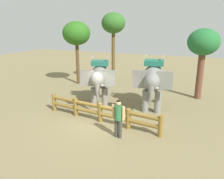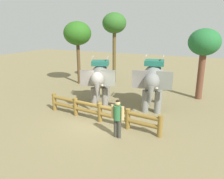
{
  "view_description": "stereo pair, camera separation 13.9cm",
  "coord_description": "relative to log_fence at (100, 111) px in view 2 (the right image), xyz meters",
  "views": [
    {
      "loc": [
        5.13,
        -9.78,
        4.93
      ],
      "look_at": [
        0.0,
        1.5,
        1.4
      ],
      "focal_mm": 35.51,
      "sensor_mm": 36.0,
      "label": 1
    },
    {
      "loc": [
        5.26,
        -9.72,
        4.93
      ],
      "look_at": [
        0.0,
        1.5,
        1.4
      ],
      "focal_mm": 35.51,
      "sensor_mm": 36.0,
      "label": 2
    }
  ],
  "objects": [
    {
      "name": "tree_far_right",
      "position": [
        -5.62,
        6.6,
        3.71
      ],
      "size": [
        2.35,
        2.35,
        5.38
      ],
      "color": "brown",
      "rests_on": "ground"
    },
    {
      "name": "tree_back_center",
      "position": [
        4.46,
        6.47,
        3.16
      ],
      "size": [
        2.1,
        2.1,
        4.84
      ],
      "color": "brown",
      "rests_on": "ground"
    },
    {
      "name": "elephant_near_left",
      "position": [
        -1.32,
        2.54,
        1.14
      ],
      "size": [
        2.68,
        3.68,
        3.1
      ],
      "color": "gray",
      "rests_on": "ground"
    },
    {
      "name": "tree_far_left",
      "position": [
        -2.95,
        8.31,
        4.46
      ],
      "size": [
        2.06,
        2.06,
        6.1
      ],
      "color": "brown",
      "rests_on": "ground"
    },
    {
      "name": "tourist_woman_in_black",
      "position": [
        1.56,
        -1.21,
        0.45
      ],
      "size": [
        0.64,
        0.38,
        1.82
      ],
      "color": "#393A32",
      "rests_on": "ground"
    },
    {
      "name": "elephant_center",
      "position": [
        2.0,
        3.12,
        1.24
      ],
      "size": [
        2.34,
        3.9,
        3.28
      ],
      "color": "slate",
      "rests_on": "ground"
    },
    {
      "name": "log_fence",
      "position": [
        0.0,
        0.0,
        0.0
      ],
      "size": [
        6.86,
        0.92,
        1.05
      ],
      "color": "olive",
      "rests_on": "ground"
    },
    {
      "name": "ground_plane",
      "position": [
        0.0,
        0.03,
        -0.6
      ],
      "size": [
        60.0,
        60.0,
        0.0
      ],
      "primitive_type": "plane",
      "color": "olive"
    }
  ]
}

